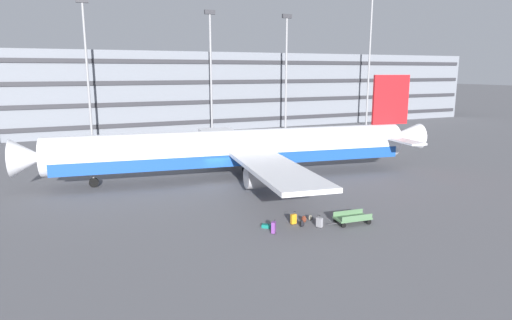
% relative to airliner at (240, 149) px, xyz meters
% --- Properties ---
extents(ground_plane, '(600.00, 600.00, 0.00)m').
position_rel_airliner_xyz_m(ground_plane, '(-2.91, -1.33, -2.97)').
color(ground_plane, '#5B5B60').
extents(terminal_structure, '(146.13, 15.59, 14.21)m').
position_rel_airliner_xyz_m(terminal_structure, '(-2.91, 43.39, 4.13)').
color(terminal_structure, slate).
rests_on(terminal_structure, ground_plane).
extents(airliner, '(42.69, 34.78, 10.43)m').
position_rel_airliner_xyz_m(airliner, '(0.00, 0.00, 0.00)').
color(airliner, silver).
rests_on(airliner, ground_plane).
extents(light_mast_center_left, '(1.80, 0.50, 21.40)m').
position_rel_airliner_xyz_m(light_mast_center_left, '(-12.14, 31.38, 9.42)').
color(light_mast_center_left, gray).
rests_on(light_mast_center_left, ground_plane).
extents(light_mast_center_right, '(1.80, 0.50, 20.73)m').
position_rel_airliner_xyz_m(light_mast_center_right, '(7.55, 31.38, 9.07)').
color(light_mast_center_right, gray).
rests_on(light_mast_center_right, ground_plane).
extents(light_mast_right, '(1.80, 0.50, 20.77)m').
position_rel_airliner_xyz_m(light_mast_right, '(22.01, 31.38, 9.09)').
color(light_mast_right, gray).
rests_on(light_mast_right, ground_plane).
extents(light_mast_far_right, '(1.80, 0.50, 25.53)m').
position_rel_airliner_xyz_m(light_mast_far_right, '(40.69, 31.38, 11.54)').
color(light_mast_far_right, gray).
rests_on(light_mast_far_right, ground_plane).
extents(suitcase_orange, '(0.42, 0.25, 0.98)m').
position_rel_airliner_xyz_m(suitcase_orange, '(-2.01, -14.96, -2.56)').
color(suitcase_orange, orange).
rests_on(suitcase_orange, ground_plane).
extents(suitcase_silver, '(0.82, 0.75, 0.24)m').
position_rel_airliner_xyz_m(suitcase_silver, '(-4.06, -14.83, -2.85)').
color(suitcase_silver, '#147266').
rests_on(suitcase_silver, ground_plane).
extents(suitcase_red, '(0.45, 0.47, 0.98)m').
position_rel_airliner_xyz_m(suitcase_red, '(-4.14, -16.01, -2.53)').
color(suitcase_red, '#72388C').
rests_on(suitcase_red, ground_plane).
extents(suitcase_black, '(0.38, 0.49, 0.93)m').
position_rel_airliner_xyz_m(suitcase_black, '(-0.67, -16.30, -2.58)').
color(suitcase_black, gray).
rests_on(suitcase_black, ground_plane).
extents(backpack_scuffed, '(0.39, 0.39, 0.56)m').
position_rel_airliner_xyz_m(backpack_scuffed, '(-1.12, -14.92, -2.73)').
color(backpack_scuffed, '#592619').
rests_on(backpack_scuffed, ground_plane).
extents(backpack_small, '(0.34, 0.32, 0.47)m').
position_rel_airliner_xyz_m(backpack_small, '(-0.46, -14.71, -2.77)').
color(backpack_small, gray).
rests_on(backpack_small, ground_plane).
extents(backpack_upright, '(0.34, 0.35, 0.56)m').
position_rel_airliner_xyz_m(backpack_upright, '(-1.72, -15.68, -2.72)').
color(backpack_upright, black).
rests_on(backpack_upright, ground_plane).
extents(baggage_cart, '(3.35, 1.52, 0.82)m').
position_rel_airliner_xyz_m(baggage_cart, '(1.95, -16.58, -2.54)').
color(baggage_cart, '#4C724C').
rests_on(baggage_cart, ground_plane).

